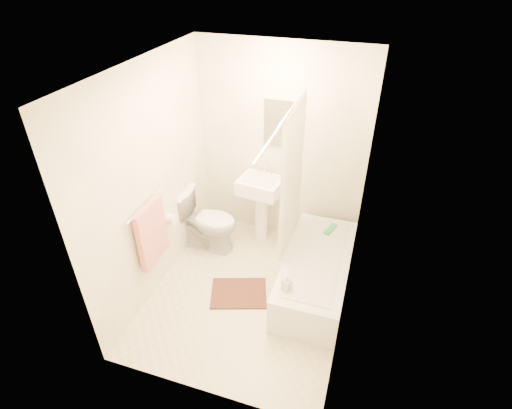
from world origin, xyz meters
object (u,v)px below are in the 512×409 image
(bathtub, at_px, (316,273))
(soap_bottle, at_px, (287,283))
(toilet, at_px, (206,221))
(sink, at_px, (261,207))
(bath_mat, at_px, (239,293))

(bathtub, bearing_deg, soap_bottle, -110.65)
(toilet, distance_m, soap_bottle, 1.49)
(bathtub, height_order, soap_bottle, soap_bottle)
(bathtub, relative_size, soap_bottle, 8.73)
(toilet, bearing_deg, sink, -59.79)
(toilet, bearing_deg, soap_bottle, -124.69)
(toilet, height_order, bath_mat, toilet)
(sink, relative_size, bath_mat, 1.62)
(bathtub, bearing_deg, sink, 141.94)
(bath_mat, relative_size, soap_bottle, 3.42)
(sink, distance_m, bathtub, 1.09)
(soap_bottle, bearing_deg, bathtub, 69.35)
(sink, bearing_deg, soap_bottle, -55.40)
(toilet, xyz_separation_m, bath_mat, (0.65, -0.67, -0.37))
(toilet, distance_m, sink, 0.69)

